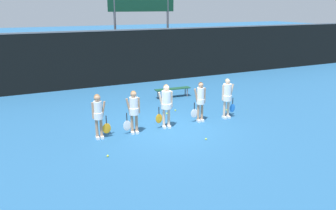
% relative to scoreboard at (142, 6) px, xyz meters
% --- Properties ---
extents(ground_plane, '(140.00, 140.00, 0.00)m').
position_rel_scoreboard_xyz_m(ground_plane, '(-2.43, -8.99, -4.54)').
color(ground_plane, '#235684').
extents(fence_windscreen, '(60.00, 0.08, 3.25)m').
position_rel_scoreboard_xyz_m(fence_windscreen, '(-2.43, -1.21, -2.90)').
color(fence_windscreen, black).
rests_on(fence_windscreen, ground_plane).
extents(scoreboard, '(4.31, 0.15, 5.74)m').
position_rel_scoreboard_xyz_m(scoreboard, '(0.00, 0.00, 0.00)').
color(scoreboard, '#515156').
rests_on(scoreboard, ground_plane).
extents(bench_courtside, '(1.90, 0.46, 0.48)m').
position_rel_scoreboard_xyz_m(bench_courtside, '(-0.35, -5.13, -4.13)').
color(bench_courtside, '#19472D').
rests_on(bench_courtside, ground_plane).
extents(player_0, '(0.63, 0.33, 1.63)m').
position_rel_scoreboard_xyz_m(player_0, '(-5.10, -8.94, -3.58)').
color(player_0, tan).
rests_on(player_0, ground_plane).
extents(player_1, '(0.64, 0.35, 1.62)m').
position_rel_scoreboard_xyz_m(player_1, '(-3.82, -9.00, -3.58)').
color(player_1, tan).
rests_on(player_1, ground_plane).
extents(player_2, '(0.68, 0.41, 1.72)m').
position_rel_scoreboard_xyz_m(player_2, '(-2.50, -8.98, -3.51)').
color(player_2, beige).
rests_on(player_2, ground_plane).
extents(player_3, '(0.63, 0.34, 1.64)m').
position_rel_scoreboard_xyz_m(player_3, '(-0.96, -8.91, -3.58)').
color(player_3, tan).
rests_on(player_3, ground_plane).
extents(player_4, '(0.67, 0.40, 1.69)m').
position_rel_scoreboard_xyz_m(player_4, '(0.27, -9.01, -3.54)').
color(player_4, beige).
rests_on(player_4, ground_plane).
extents(tennis_ball_0, '(0.06, 0.06, 0.06)m').
position_rel_scoreboard_xyz_m(tennis_ball_0, '(0.88, -8.17, -4.51)').
color(tennis_ball_0, '#CCE033').
rests_on(tennis_ball_0, ground_plane).
extents(tennis_ball_1, '(0.07, 0.07, 0.07)m').
position_rel_scoreboard_xyz_m(tennis_ball_1, '(-1.79, -7.50, -4.50)').
color(tennis_ball_1, '#CCE033').
rests_on(tennis_ball_1, ground_plane).
extents(tennis_ball_2, '(0.07, 0.07, 0.07)m').
position_rel_scoreboard_xyz_m(tennis_ball_2, '(-5.25, -10.55, -4.50)').
color(tennis_ball_2, '#CCE033').
rests_on(tennis_ball_2, ground_plane).
extents(tennis_ball_3, '(0.06, 0.06, 0.06)m').
position_rel_scoreboard_xyz_m(tennis_ball_3, '(-1.25, -7.25, -4.51)').
color(tennis_ball_3, '#CCE033').
rests_on(tennis_ball_3, ground_plane).
extents(tennis_ball_4, '(0.07, 0.07, 0.07)m').
position_rel_scoreboard_xyz_m(tennis_ball_4, '(-4.99, -8.03, -4.50)').
color(tennis_ball_4, '#CCE033').
rests_on(tennis_ball_4, ground_plane).
extents(tennis_ball_5, '(0.07, 0.07, 0.07)m').
position_rel_scoreboard_xyz_m(tennis_ball_5, '(-1.75, -10.69, -4.51)').
color(tennis_ball_5, '#CCE033').
rests_on(tennis_ball_5, ground_plane).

